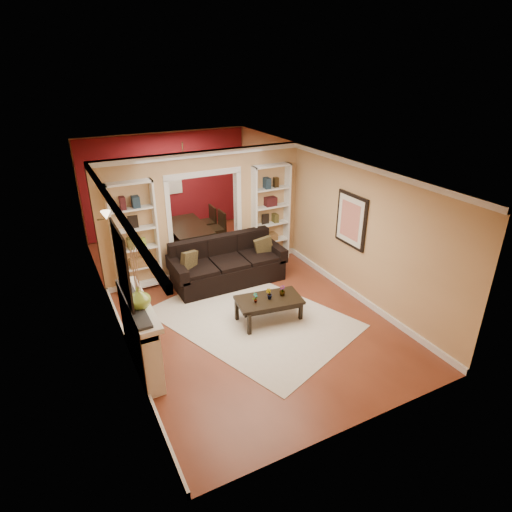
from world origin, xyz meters
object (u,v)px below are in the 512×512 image
sofa (228,262)px  dining_table (189,236)px  bookshelf_right (270,214)px  bookshelf_left (135,238)px  coffee_table (269,309)px  fireplace (142,334)px

sofa → dining_table: sofa is taller
bookshelf_right → dining_table: size_ratio=1.39×
sofa → bookshelf_left: bookshelf_left is taller
coffee_table → bookshelf_right: bearing=69.3°
bookshelf_left → dining_table: bearing=45.0°
coffee_table → bookshelf_left: 3.07m
coffee_table → bookshelf_left: bearing=137.0°
coffee_table → fireplace: 2.40m
bookshelf_right → fireplace: 4.47m
sofa → bookshelf_right: bookshelf_right is taller
bookshelf_left → bookshelf_right: size_ratio=1.00×
sofa → bookshelf_right: 1.62m
sofa → bookshelf_left: bearing=161.7°
coffee_table → sofa: bearing=100.8°
sofa → dining_table: bearing=93.0°
coffee_table → dining_table: size_ratio=0.71×
fireplace → coffee_table: bearing=5.9°
fireplace → dining_table: 4.71m
sofa → dining_table: 2.23m
bookshelf_right → fireplace: (-3.64, -2.53, -0.57)m
bookshelf_left → fireplace: bearing=-102.0°
bookshelf_left → fireplace: size_ratio=1.35×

